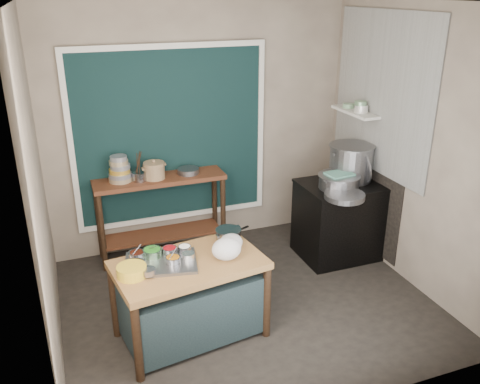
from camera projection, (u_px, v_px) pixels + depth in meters
name	position (u px, v px, depth m)	size (l,w,h in m)	color
floor	(247.00, 303.00, 5.04)	(3.50, 3.00, 0.02)	black
back_wall	(200.00, 128.00, 5.82)	(3.50, 0.02, 2.80)	gray
left_wall	(37.00, 196.00, 3.94)	(0.02, 3.00, 2.80)	gray
right_wall	(411.00, 149.00, 5.08)	(0.02, 3.00, 2.80)	gray
ceiling	(249.00, 0.00, 3.98)	(3.50, 3.00, 0.02)	gray
curtain_panel	(171.00, 136.00, 5.69)	(2.10, 0.02, 1.90)	black
curtain_frame	(171.00, 136.00, 5.68)	(2.22, 0.03, 2.02)	beige
tile_panel	(381.00, 94.00, 5.38)	(0.02, 1.70, 1.70)	#B2B2AA
soot_patch	(366.00, 191.00, 5.90)	(0.01, 1.30, 1.30)	black
wall_shelf	(355.00, 112.00, 5.70)	(0.22, 0.70, 0.03)	beige
prep_table	(190.00, 299.00, 4.42)	(1.25, 0.72, 0.75)	brown
back_counter	(162.00, 216.00, 5.79)	(1.45, 0.40, 0.95)	#4E2916
stove_block	(340.00, 221.00, 5.79)	(0.90, 0.68, 0.85)	black
stove_top	(343.00, 185.00, 5.63)	(0.92, 0.69, 0.03)	black
condiment_tray	(161.00, 263.00, 4.24)	(0.59, 0.42, 0.03)	gray
condiment_bowls	(157.00, 257.00, 4.25)	(0.57, 0.42, 0.06)	gray
yellow_basin	(132.00, 271.00, 4.06)	(0.24, 0.24, 0.09)	gold
saucepan	(228.00, 236.00, 4.59)	(0.24, 0.24, 0.13)	gray
plastic_bag_a	(227.00, 249.00, 4.30)	(0.25, 0.22, 0.19)	white
plastic_bag_b	(231.00, 243.00, 4.44)	(0.21, 0.18, 0.16)	white
bowl_stack	(120.00, 170.00, 5.46)	(0.26, 0.26, 0.29)	tan
utensil_cup	(139.00, 176.00, 5.50)	(0.17, 0.17, 0.10)	gray
ceramic_crock	(154.00, 171.00, 5.55)	(0.25, 0.25, 0.17)	#90744E
wide_bowl	(188.00, 171.00, 5.71)	(0.24, 0.24, 0.06)	gray
stock_pot	(351.00, 162.00, 5.68)	(0.52, 0.52, 0.40)	gray
pot_lid	(363.00, 165.00, 5.60)	(0.40, 0.40, 0.02)	gray
steamer	(339.00, 181.00, 5.48)	(0.47, 0.47, 0.15)	gray
green_cloth	(339.00, 174.00, 5.44)	(0.27, 0.21, 0.02)	#57957B
shallow_pan	(344.00, 196.00, 5.22)	(0.42, 0.42, 0.05)	gray
shelf_bowl_stack	(360.00, 107.00, 5.60)	(0.16, 0.16, 0.12)	silver
shelf_bowl_green	(348.00, 106.00, 5.82)	(0.13, 0.13, 0.05)	gray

